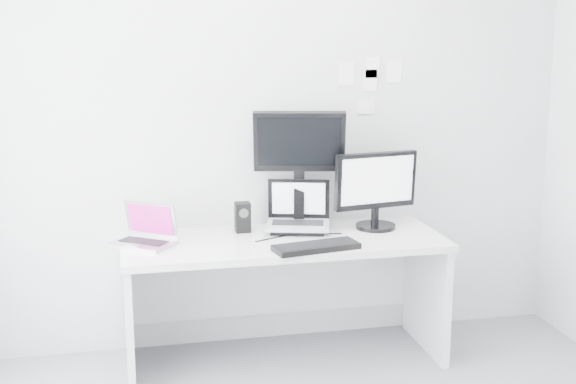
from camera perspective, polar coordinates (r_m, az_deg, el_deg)
The scene contains 14 objects.
back_wall at distance 4.56m, azimuth -1.23°, elevation 5.25°, with size 3.60×3.60×0.00m, color silver.
desk at distance 4.46m, azimuth -0.31°, elevation -7.97°, with size 1.80×0.70×0.73m, color white.
macbook at distance 4.25m, azimuth -10.78°, elevation -2.34°, with size 0.32×0.24×0.24m, color #A7A7AC.
speaker at distance 4.47m, azimuth -3.37°, elevation -1.87°, with size 0.09×0.09×0.17m, color black.
dell_laptop at distance 4.44m, azimuth 0.73°, elevation -1.09°, with size 0.36×0.28×0.30m, color #AAACB1.
rear_monitor at distance 4.49m, azimuth 0.83°, elevation 1.77°, with size 0.53×0.19×0.72m, color black.
samsung_monitor at distance 4.53m, azimuth 6.55°, elevation 0.20°, with size 0.51×0.23×0.47m, color black.
keyboard at distance 4.13m, azimuth 2.10°, elevation -4.07°, with size 0.46×0.16×0.03m, color black.
mouse at distance 4.14m, azimuth 3.96°, elevation -4.04°, with size 0.09×0.06×0.03m, color black.
wall_note_0 at distance 4.64m, azimuth 4.30°, elevation 8.68°, with size 0.10×0.00×0.14m, color white.
wall_note_1 at distance 4.68m, azimuth 6.07°, elevation 8.19°, with size 0.09×0.00×0.13m, color white.
wall_note_2 at distance 4.73m, azimuth 7.83°, elevation 8.79°, with size 0.10×0.00×0.14m, color white.
wall_note_3 at distance 4.69m, azimuth 5.79°, elevation 6.24°, with size 0.11×0.00×0.08m, color white.
wall_note_4 at distance 4.68m, azimuth 6.25°, elevation 9.13°, with size 0.09×0.00×0.12m, color white.
Camera 1 is at (-0.86, -2.85, 1.90)m, focal length 48.16 mm.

